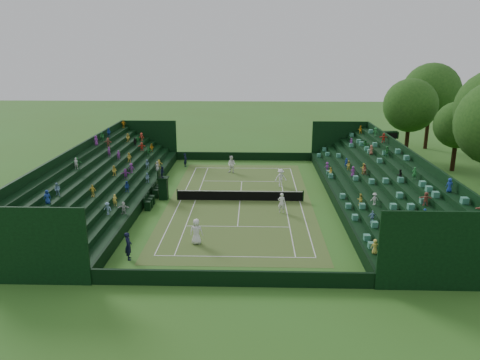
{
  "coord_description": "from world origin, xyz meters",
  "views": [
    {
      "loc": [
        1.24,
        -40.81,
        13.77
      ],
      "look_at": [
        0.0,
        0.0,
        2.0
      ],
      "focal_mm": 35.0,
      "sensor_mm": 36.0,
      "label": 1
    }
  ],
  "objects_px": {
    "player_far_east": "(281,178)",
    "player_far_west": "(232,165)",
    "player_near_west": "(196,232)",
    "tennis_net": "(240,195)",
    "umpire_chair": "(163,185)",
    "player_near_east": "(282,203)"
  },
  "relations": [
    {
      "from": "player_near_east",
      "to": "tennis_net",
      "type": "bearing_deg",
      "value": -35.41
    },
    {
      "from": "player_near_west",
      "to": "player_far_west",
      "type": "bearing_deg",
      "value": -90.09
    },
    {
      "from": "player_near_west",
      "to": "tennis_net",
      "type": "bearing_deg",
      "value": -101.49
    },
    {
      "from": "player_near_west",
      "to": "player_near_east",
      "type": "relative_size",
      "value": 1.08
    },
    {
      "from": "player_far_east",
      "to": "player_far_west",
      "type": "bearing_deg",
      "value": 125.92
    },
    {
      "from": "player_far_west",
      "to": "player_far_east",
      "type": "relative_size",
      "value": 1.07
    },
    {
      "from": "tennis_net",
      "to": "player_near_west",
      "type": "xyz_separation_m",
      "value": [
        -2.83,
        -9.8,
        0.43
      ]
    },
    {
      "from": "umpire_chair",
      "to": "player_far_west",
      "type": "distance_m",
      "value": 11.16
    },
    {
      "from": "tennis_net",
      "to": "player_far_west",
      "type": "relative_size",
      "value": 5.96
    },
    {
      "from": "umpire_chair",
      "to": "player_far_east",
      "type": "bearing_deg",
      "value": 21.4
    },
    {
      "from": "umpire_chair",
      "to": "player_near_east",
      "type": "relative_size",
      "value": 1.77
    },
    {
      "from": "tennis_net",
      "to": "player_far_east",
      "type": "xyz_separation_m",
      "value": [
        3.98,
        4.66,
        0.39
      ]
    },
    {
      "from": "player_near_west",
      "to": "player_far_east",
      "type": "distance_m",
      "value": 15.98
    },
    {
      "from": "umpire_chair",
      "to": "player_near_east",
      "type": "bearing_deg",
      "value": -17.23
    },
    {
      "from": "player_far_east",
      "to": "player_near_west",
      "type": "bearing_deg",
      "value": -124.82
    },
    {
      "from": "player_far_west",
      "to": "umpire_chair",
      "type": "bearing_deg",
      "value": -98.98
    },
    {
      "from": "player_near_east",
      "to": "player_near_west",
      "type": "bearing_deg",
      "value": 50.72
    },
    {
      "from": "umpire_chair",
      "to": "player_far_west",
      "type": "height_order",
      "value": "umpire_chair"
    },
    {
      "from": "player_near_east",
      "to": "player_far_west",
      "type": "distance_m",
      "value": 13.7
    },
    {
      "from": "umpire_chair",
      "to": "player_far_west",
      "type": "xyz_separation_m",
      "value": [
        5.91,
        9.46,
        -0.36
      ]
    },
    {
      "from": "umpire_chair",
      "to": "player_far_east",
      "type": "height_order",
      "value": "umpire_chair"
    },
    {
      "from": "umpire_chair",
      "to": "player_near_east",
      "type": "height_order",
      "value": "umpire_chair"
    }
  ]
}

